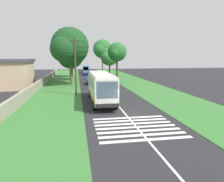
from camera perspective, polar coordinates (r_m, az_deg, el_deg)
ground at (r=21.43m, az=3.58°, el=-6.23°), size 160.00×160.00×0.00m
grass_verge_left at (r=35.71m, az=-15.06°, el=-0.19°), size 120.00×8.00×0.04m
grass_verge_right at (r=37.84m, az=10.49°, el=0.50°), size 120.00×8.00×0.04m
centre_line at (r=35.87m, az=-1.91°, el=0.14°), size 110.00×0.16×0.01m
coach_bus at (r=26.27m, az=-3.09°, el=1.46°), size 11.16×2.62×3.73m
zebra_crossing at (r=17.56m, az=6.76°, el=-9.82°), size 5.85×6.80×0.01m
trailing_car_0 at (r=44.53m, az=-5.73°, el=2.77°), size 4.30×1.78×1.43m
trailing_car_1 at (r=50.38m, az=-2.31°, el=3.57°), size 4.30×1.78×1.43m
trailing_car_2 at (r=58.10m, az=-3.15°, el=4.34°), size 4.30×1.78×1.43m
trailing_car_3 at (r=66.89m, az=-7.33°, el=4.94°), size 4.30×1.78×1.43m
trailing_minibus_0 at (r=76.68m, az=-7.30°, el=6.16°), size 6.00×2.14×2.53m
roadside_tree_left_0 at (r=52.52m, az=-11.54°, el=9.34°), size 7.32×6.37×9.19m
roadside_tree_left_1 at (r=43.31m, az=-11.79°, el=11.63°), size 9.53×7.56×11.59m
roadside_tree_left_2 at (r=60.53m, az=-11.10°, el=9.88°), size 7.03×5.96×9.56m
roadside_tree_right_0 at (r=83.38m, az=-2.82°, el=11.36°), size 8.98×7.37×12.51m
roadside_tree_right_1 at (r=64.51m, az=-0.83°, el=9.35°), size 6.58×5.62×8.64m
roadside_tree_right_2 at (r=52.53m, az=1.27°, el=10.55°), size 5.60×4.75×9.31m
utility_pole at (r=31.72m, az=-10.04°, el=6.96°), size 0.24×1.40×8.62m
roadside_wall at (r=40.96m, az=-19.21°, el=1.87°), size 70.00×0.40×1.47m
roadside_building at (r=43.30m, az=-27.76°, el=4.28°), size 9.34×9.91×5.37m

